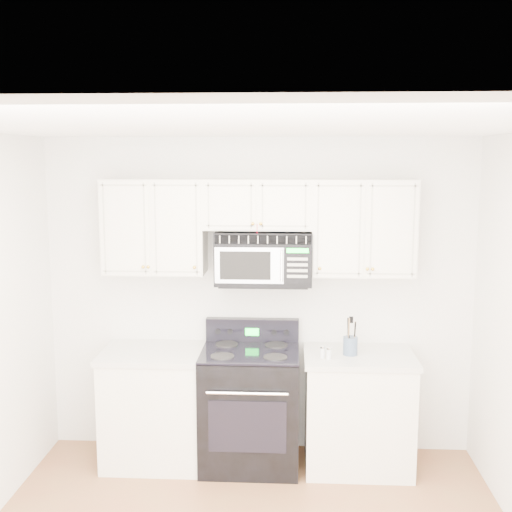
{
  "coord_description": "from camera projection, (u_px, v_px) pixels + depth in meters",
  "views": [
    {
      "loc": [
        0.26,
        -3.42,
        2.44
      ],
      "look_at": [
        0.0,
        1.3,
        1.71
      ],
      "focal_mm": 45.0,
      "sensor_mm": 36.0,
      "label": 1
    }
  ],
  "objects": [
    {
      "name": "shaker_salt",
      "position": [
        323.0,
        352.0,
        4.89
      ],
      "size": [
        0.04,
        0.04,
        0.09
      ],
      "color": "silver",
      "rests_on": "base_cabinet_right"
    },
    {
      "name": "shaker_pepper",
      "position": [
        329.0,
        353.0,
        4.86
      ],
      "size": [
        0.04,
        0.04,
        0.09
      ],
      "color": "silver",
      "rests_on": "base_cabinet_right"
    },
    {
      "name": "room",
      "position": [
        243.0,
        364.0,
        3.57
      ],
      "size": [
        3.51,
        3.51,
        2.61
      ],
      "color": "brown",
      "rests_on": "ground"
    },
    {
      "name": "base_cabinet_left",
      "position": [
        158.0,
        410.0,
        5.16
      ],
      "size": [
        0.86,
        0.65,
        0.92
      ],
      "color": "silver",
      "rests_on": "ground"
    },
    {
      "name": "utensil_crock",
      "position": [
        350.0,
        345.0,
        4.97
      ],
      "size": [
        0.11,
        0.11,
        0.3
      ],
      "color": "#435373",
      "rests_on": "base_cabinet_right"
    },
    {
      "name": "base_cabinet_right",
      "position": [
        358.0,
        414.0,
        5.07
      ],
      "size": [
        0.86,
        0.65,
        0.92
      ],
      "color": "silver",
      "rests_on": "ground"
    },
    {
      "name": "microwave",
      "position": [
        264.0,
        257.0,
        5.04
      ],
      "size": [
        0.75,
        0.43,
        0.42
      ],
      "color": "black",
      "rests_on": "ground"
    },
    {
      "name": "range",
      "position": [
        250.0,
        405.0,
        5.1
      ],
      "size": [
        0.77,
        0.7,
        1.12
      ],
      "color": "black",
      "rests_on": "ground"
    },
    {
      "name": "upper_cabinets",
      "position": [
        258.0,
        222.0,
        5.03
      ],
      "size": [
        2.44,
        0.37,
        0.75
      ],
      "color": "silver",
      "rests_on": "ground"
    }
  ]
}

